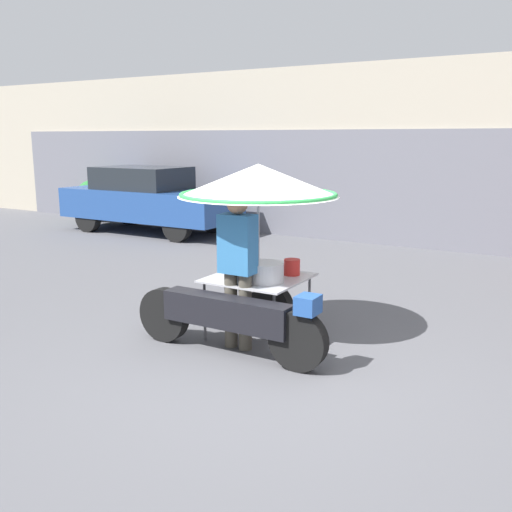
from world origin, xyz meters
TOP-DOWN VIEW (x-y plane):
  - ground_plane at (0.00, 0.00)m, footprint 36.00×36.00m
  - shopfront_building at (0.00, 8.09)m, footprint 28.00×2.06m
  - vendor_motorcycle_cart at (-0.48, 0.76)m, footprint 2.26×1.77m
  - vendor_person at (-0.48, 0.40)m, footprint 0.38×0.23m
  - parked_car at (-6.41, 5.84)m, footprint 4.34×1.65m
  - potted_plant at (-8.93, 6.50)m, footprint 0.89×0.89m

SIDE VIEW (x-z plane):
  - ground_plane at x=0.00m, z-range 0.00..0.00m
  - potted_plant at x=-8.93m, z-range 0.08..1.19m
  - parked_car at x=-6.41m, z-range 0.03..1.58m
  - vendor_person at x=-0.48m, z-range 0.11..1.79m
  - vendor_motorcycle_cart at x=-0.48m, z-range 0.50..2.46m
  - shopfront_building at x=0.00m, z-range -0.01..3.75m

